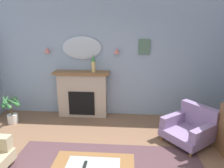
% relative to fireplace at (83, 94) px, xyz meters
% --- Properties ---
extents(wall_back, '(6.94, 0.10, 2.98)m').
position_rel_fireplace_xyz_m(wall_back, '(0.79, 0.22, 0.92)').
color(wall_back, '#8C9EB2').
rests_on(wall_back, ground).
extents(fireplace, '(1.36, 0.36, 1.16)m').
position_rel_fireplace_xyz_m(fireplace, '(0.00, 0.00, 0.00)').
color(fireplace, tan).
rests_on(fireplace, ground).
extents(mantel_vase_left, '(0.10, 0.10, 0.42)m').
position_rel_fireplace_xyz_m(mantel_vase_left, '(0.30, -0.03, 0.81)').
color(mantel_vase_left, tan).
rests_on(mantel_vase_left, fireplace).
extents(wall_mirror, '(0.96, 0.06, 0.56)m').
position_rel_fireplace_xyz_m(wall_mirror, '(0.00, 0.14, 1.14)').
color(wall_mirror, '#B2BCC6').
extents(wall_sconce_left, '(0.14, 0.14, 0.14)m').
position_rel_fireplace_xyz_m(wall_sconce_left, '(-0.85, 0.09, 1.09)').
color(wall_sconce_left, '#D17066').
extents(wall_sconce_right, '(0.14, 0.14, 0.14)m').
position_rel_fireplace_xyz_m(wall_sconce_right, '(0.85, 0.09, 1.09)').
color(wall_sconce_right, '#D17066').
extents(framed_picture, '(0.28, 0.03, 0.36)m').
position_rel_fireplace_xyz_m(framed_picture, '(1.50, 0.15, 1.18)').
color(framed_picture, '#4C6B56').
extents(tv_remote, '(0.04, 0.16, 0.02)m').
position_rel_fireplace_xyz_m(tv_remote, '(0.57, -2.53, -0.12)').
color(tv_remote, black).
rests_on(tv_remote, coffee_table).
extents(armchair_by_coffee_table, '(1.14, 1.14, 0.71)m').
position_rel_fireplace_xyz_m(armchair_by_coffee_table, '(2.39, -1.04, -0.27)').
color(armchair_by_coffee_table, gray).
rests_on(armchair_by_coffee_table, ground).
extents(potted_plant_small_fern, '(0.46, 0.47, 0.72)m').
position_rel_fireplace_xyz_m(potted_plant_small_fern, '(-1.58, -0.53, -0.19)').
color(potted_plant_small_fern, silver).
rests_on(potted_plant_small_fern, ground).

